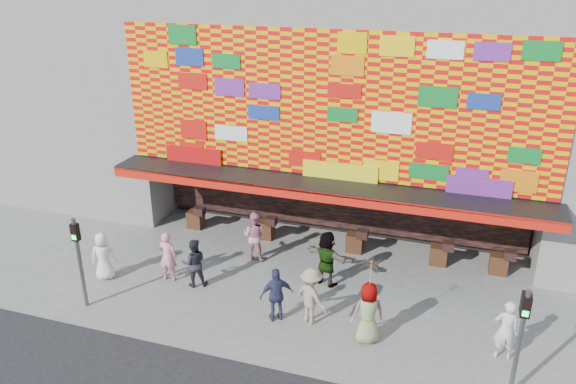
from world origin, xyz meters
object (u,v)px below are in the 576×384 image
at_px(signal_right, 521,332).
at_px(ped_h, 506,330).
at_px(ped_e, 277,295).
at_px(ped_g, 368,313).
at_px(ped_b, 168,256).
at_px(ped_d, 311,296).
at_px(ped_i, 255,236).
at_px(parasol, 370,275).
at_px(ped_c, 194,263).
at_px(signal_left, 79,253).
at_px(ped_f, 327,258).
at_px(ped_a, 103,256).

xyz_separation_m(signal_right, ped_h, (-0.17, 1.42, -0.98)).
height_order(ped_e, ped_g, ped_g).
bearing_deg(ped_b, ped_d, 166.52).
height_order(signal_right, ped_h, signal_right).
distance_m(ped_b, ped_i, 3.17).
distance_m(signal_right, ped_g, 4.01).
relative_size(ped_b, parasol, 0.96).
xyz_separation_m(ped_c, ped_h, (9.56, -0.73, 0.05)).
distance_m(signal_right, ped_e, 6.70).
height_order(signal_right, ped_i, signal_right).
xyz_separation_m(signal_left, ped_i, (3.89, 4.46, -0.95)).
relative_size(signal_right, ped_c, 1.80).
relative_size(ped_b, ped_d, 0.99).
relative_size(ped_b, ped_i, 0.97).
height_order(ped_c, parasol, parasol).
xyz_separation_m(ped_d, ped_e, (-1.01, -0.20, -0.03)).
distance_m(ped_f, ped_g, 3.19).
bearing_deg(parasol, ped_g, 0.00).
height_order(signal_right, ped_a, signal_right).
relative_size(ped_c, ped_f, 0.88).
height_order(ped_e, ped_i, ped_i).
xyz_separation_m(ped_g, ped_h, (3.61, 0.44, -0.04)).
relative_size(signal_left, signal_right, 1.00).
bearing_deg(ped_c, ped_g, 141.97).
distance_m(ped_g, parasol, 1.22).
relative_size(signal_right, ped_h, 1.70).
height_order(ped_d, ped_i, ped_i).
bearing_deg(signal_left, parasol, 6.46).
bearing_deg(ped_b, ped_c, 173.87).
relative_size(ped_g, parasol, 1.01).
bearing_deg(ped_i, ped_b, 49.72).
relative_size(ped_a, parasol, 0.91).
distance_m(signal_right, ped_b, 10.97).
bearing_deg(ped_c, parasol, 141.97).
xyz_separation_m(ped_a, ped_b, (2.10, 0.57, 0.05)).
distance_m(signal_right, ped_a, 12.95).
distance_m(signal_left, ped_d, 7.08).
relative_size(ped_b, ped_c, 1.06).
bearing_deg(parasol, ped_e, 176.18).
relative_size(signal_right, ped_b, 1.70).
distance_m(ped_c, ped_i, 2.61).
relative_size(ped_e, ped_g, 0.93).
bearing_deg(ped_f, ped_d, 110.19).
xyz_separation_m(signal_right, ped_i, (-8.51, 4.46, -0.95)).
xyz_separation_m(ped_c, ped_f, (4.10, 1.43, 0.12)).
height_order(signal_left, ped_h, signal_left).
relative_size(signal_left, ped_e, 1.74).
height_order(ped_a, ped_e, ped_e).
xyz_separation_m(ped_e, ped_i, (-1.98, 3.30, 0.05)).
xyz_separation_m(signal_right, ped_b, (-10.71, 2.18, -0.98)).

